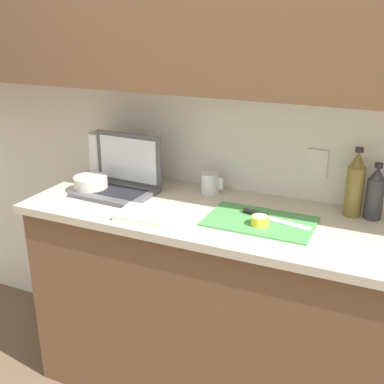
% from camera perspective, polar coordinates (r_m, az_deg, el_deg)
% --- Properties ---
extents(wall_back, '(5.20, 0.38, 2.60)m').
position_cam_1_polar(wall_back, '(2.03, 11.51, 15.26)').
color(wall_back, white).
rests_on(wall_back, ground_plane).
extents(counter_unit, '(2.11, 0.60, 0.94)m').
position_cam_1_polar(counter_unit, '(2.20, 8.55, -14.46)').
color(counter_unit, brown).
rests_on(counter_unit, ground_plane).
extents(laptop, '(0.36, 0.27, 0.26)m').
position_cam_1_polar(laptop, '(2.27, -8.47, 1.55)').
color(laptop, '#515156').
rests_on(laptop, counter_unit).
extents(cutting_board, '(0.43, 0.27, 0.01)m').
position_cam_1_polar(cutting_board, '(1.96, 8.08, -3.46)').
color(cutting_board, '#4C9E51').
rests_on(cutting_board, counter_unit).
extents(knife, '(0.30, 0.09, 0.02)m').
position_cam_1_polar(knife, '(1.98, 8.60, -2.80)').
color(knife, silver).
rests_on(knife, cutting_board).
extents(lemon_half_cut, '(0.07, 0.07, 0.04)m').
position_cam_1_polar(lemon_half_cut, '(1.91, 8.04, -3.35)').
color(lemon_half_cut, yellow).
rests_on(lemon_half_cut, cutting_board).
extents(bottle_green_soda, '(0.07, 0.07, 0.24)m').
position_cam_1_polar(bottle_green_soda, '(2.07, 20.87, -0.19)').
color(bottle_green_soda, '#333338').
rests_on(bottle_green_soda, counter_unit).
extents(bottle_oil_tall, '(0.07, 0.07, 0.29)m').
position_cam_1_polar(bottle_oil_tall, '(2.07, 18.75, 0.81)').
color(bottle_oil_tall, olive).
rests_on(bottle_oil_tall, counter_unit).
extents(measuring_cup, '(0.11, 0.09, 0.10)m').
position_cam_1_polar(measuring_cup, '(2.24, 2.17, 1.06)').
color(measuring_cup, silver).
rests_on(measuring_cup, counter_unit).
extents(bowl_white, '(0.16, 0.16, 0.07)m').
position_cam_1_polar(bowl_white, '(2.30, -11.91, 0.91)').
color(bowl_white, beige).
rests_on(bowl_white, counter_unit).
extents(paper_towel_roll, '(0.12, 0.12, 0.23)m').
position_cam_1_polar(paper_towel_roll, '(2.48, -10.75, 4.33)').
color(paper_towel_roll, white).
rests_on(paper_towel_roll, counter_unit).
extents(dish_towel, '(0.23, 0.18, 0.02)m').
position_cam_1_polar(dish_towel, '(1.99, -5.58, -2.68)').
color(dish_towel, silver).
rests_on(dish_towel, counter_unit).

